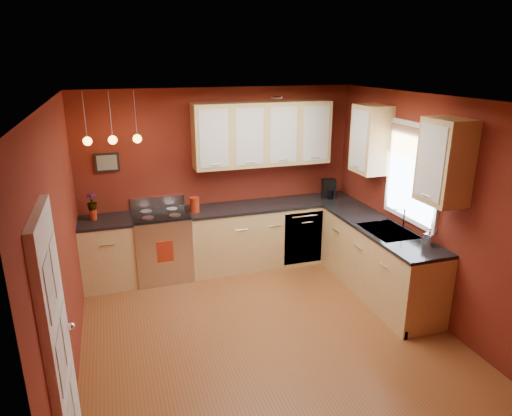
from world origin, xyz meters
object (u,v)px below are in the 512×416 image
object	(u,v)px
coffee_maker	(329,189)
soap_pump	(429,237)
sink	(388,232)
gas_range	(163,245)
red_canister	(195,205)

from	to	relation	value
coffee_maker	soap_pump	distance (m)	2.07
sink	soap_pump	size ratio (longest dim) A/B	3.27
gas_range	soap_pump	xyz separation A→B (m)	(2.79, -2.05, 0.57)
gas_range	red_canister	world-z (taller)	red_canister
sink	soap_pump	world-z (taller)	sink
red_canister	coffee_maker	world-z (taller)	coffee_maker
gas_range	soap_pump	distance (m)	3.51
red_canister	soap_pump	size ratio (longest dim) A/B	0.99
red_canister	soap_pump	xyz separation A→B (m)	(2.32, -2.01, 0.00)
coffee_maker	gas_range	bearing A→B (deg)	-163.30
gas_range	sink	size ratio (longest dim) A/B	1.59
coffee_maker	red_canister	bearing A→B (deg)	-162.06
sink	soap_pump	xyz separation A→B (m)	(0.17, -0.55, 0.13)
red_canister	soap_pump	bearing A→B (deg)	-40.86
coffee_maker	soap_pump	bearing A→B (deg)	-66.79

